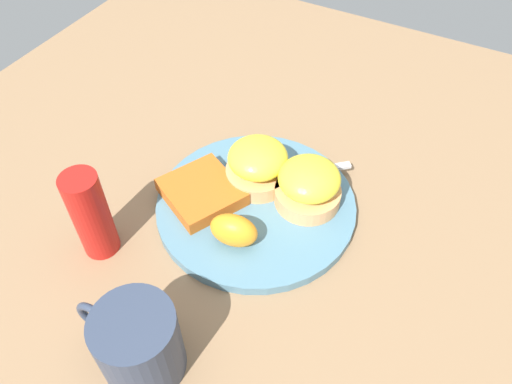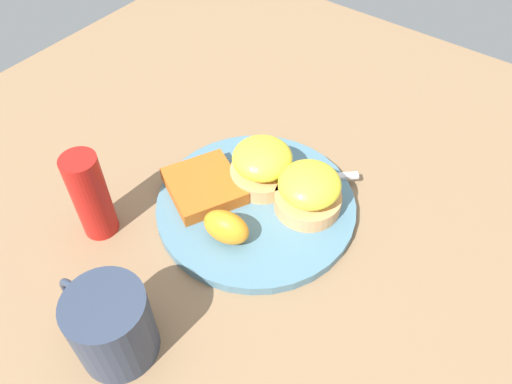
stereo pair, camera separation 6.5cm
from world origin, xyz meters
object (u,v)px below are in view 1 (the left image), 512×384
Objects in this scene: sandwich_benedict_right at (258,164)px; hashbrown_patty at (202,192)px; orange_wedge at (234,230)px; condiment_bottle at (91,215)px; cup at (135,342)px; sandwich_benedict_left at (309,185)px; fork at (267,179)px.

sandwich_benedict_right is 0.91× the size of hashbrown_patty.
orange_wedge is 0.48× the size of condiment_bottle.
cup is at bearing 85.89° from orange_wedge.
hashbrown_patty is at bearing -74.14° from cup.
sandwich_benedict_right is at bearing -129.48° from hashbrown_patty.
orange_wedge is at bearing 63.23° from sandwich_benedict_left.
orange_wedge is at bearing 96.47° from fork.
sandwich_benedict_left is at bearing -103.07° from cup.
condiment_bottle is at bearing 41.85° from sandwich_benedict_left.
condiment_bottle is (0.14, -0.10, 0.01)m from cup.
sandwich_benedict_right is 0.03m from fork.
fork is 0.24m from condiment_bottle.
hashbrown_patty is 0.55× the size of fork.
sandwich_benedict_left reaches higher than hashbrown_patty.
orange_wedge is 0.35× the size of fork.
hashbrown_patty is 1.58× the size of orange_wedge.
hashbrown_patty is 0.09m from orange_wedge.
hashbrown_patty is 0.23m from cup.
sandwich_benedict_left is 0.08m from sandwich_benedict_right.
sandwich_benedict_left is at bearing -154.70° from hashbrown_patty.
cup reaches higher than sandwich_benedict_left.
sandwich_benedict_right is at bearing -77.49° from orange_wedge.
condiment_bottle is (0.07, 0.12, 0.04)m from hashbrown_patty.
sandwich_benedict_right is 0.08m from hashbrown_patty.
sandwich_benedict_right is at bearing -124.54° from condiment_bottle.
condiment_bottle is at bearing 55.46° from sandwich_benedict_right.
sandwich_benedict_left is 0.07m from fork.
fork is 1.49× the size of cup.
sandwich_benedict_right reaches higher than hashbrown_patty.
orange_wedge is (-0.02, 0.11, -0.01)m from sandwich_benedict_right.
cup is at bearing 76.93° from sandwich_benedict_left.
cup reaches higher than fork.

